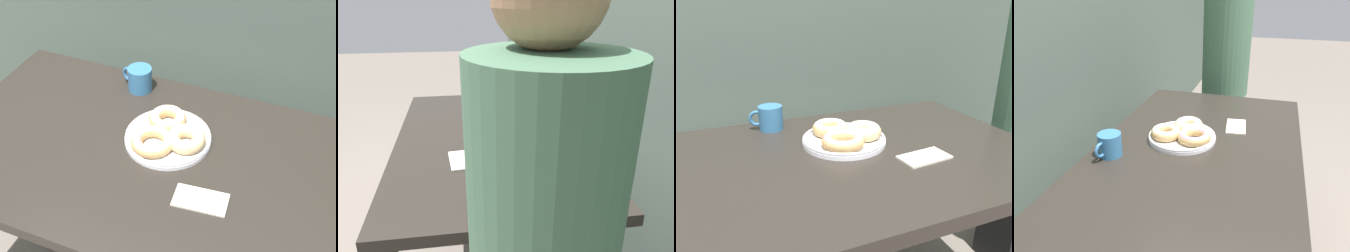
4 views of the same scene
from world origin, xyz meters
The scene contains 4 objects.
dining_table centered at (0.00, 0.39, 0.65)m, with size 1.30×0.79×0.72m.
donut_plate centered at (0.06, 0.47, 0.75)m, with size 0.29×0.30×0.06m.
coffee_mug centered at (-0.14, 0.70, 0.77)m, with size 0.12×0.09×0.09m.
napkin centered at (0.24, 0.27, 0.72)m, with size 0.16×0.10×0.01m.
Camera 3 is at (-0.33, -0.46, 1.15)m, focal length 35.00 mm.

